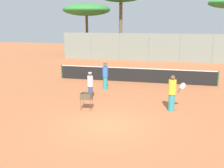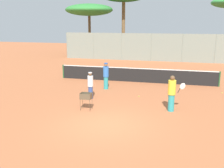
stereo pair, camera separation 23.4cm
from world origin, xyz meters
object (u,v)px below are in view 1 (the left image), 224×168
parked_car (163,53)px  player_yellow_shirt (172,93)px  ball_cart (86,98)px  player_red_cap (105,76)px  tennis_net (135,75)px  player_white_outfit (90,85)px

parked_car → player_yellow_shirt: bearing=-86.3°
player_yellow_shirt → ball_cart: (-4.24, -0.88, -0.28)m
player_red_cap → tennis_net: bearing=-63.2°
tennis_net → player_white_outfit: player_white_outfit is taller
tennis_net → player_yellow_shirt: (2.76, -5.99, 0.39)m
player_white_outfit → player_yellow_shirt: bearing=-110.9°
tennis_net → player_white_outfit: (-1.91, -4.88, 0.26)m
player_yellow_shirt → player_red_cap: bearing=118.8°
player_white_outfit → parked_car: size_ratio=0.38×
player_red_cap → player_yellow_shirt: 5.60m
tennis_net → player_red_cap: player_red_cap is taller
player_white_outfit → player_red_cap: player_red_cap is taller
parked_car → player_red_cap: bearing=-101.1°
tennis_net → parked_car: (1.49, 13.40, 0.10)m
parked_car → tennis_net: bearing=-96.4°
player_red_cap → ball_cart: player_red_cap is taller
ball_cart → parked_car: 20.49m
player_white_outfit → ball_cart: 2.04m
player_red_cap → parked_car: bearing=-41.4°
ball_cart → parked_car: size_ratio=0.21×
tennis_net → player_red_cap: (-1.63, -2.52, 0.36)m
player_white_outfit → player_yellow_shirt: player_yellow_shirt is taller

